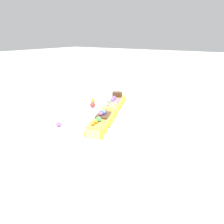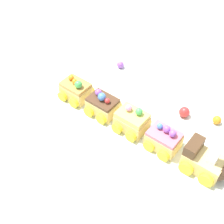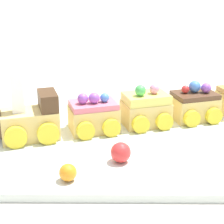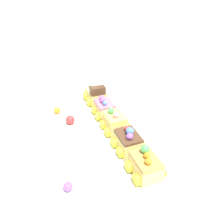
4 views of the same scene
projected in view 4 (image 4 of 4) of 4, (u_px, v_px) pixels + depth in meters
The scene contains 10 objects.
ground_plane at pixel (117, 129), 0.72m from camera, with size 10.00×10.00×0.00m, color beige.
display_board at pixel (117, 127), 0.72m from camera, with size 0.75×0.48×0.01m, color silver.
cake_train_locomotive at pixel (95, 94), 0.85m from camera, with size 0.13×0.10×0.13m.
cake_car_strawberry at pixel (105, 109), 0.76m from camera, with size 0.09×0.10×0.07m.
cake_car_lemon at pixel (115, 123), 0.68m from camera, with size 0.09×0.10×0.08m.
cake_car_chocolate at pixel (128, 142), 0.61m from camera, with size 0.09×0.10×0.07m.
cake_car_caramel at pixel (145, 166), 0.53m from camera, with size 0.09×0.10×0.07m.
gumball_purple at pixel (68, 187), 0.49m from camera, with size 0.02×0.02×0.02m, color #9956C6.
gumball_orange at pixel (57, 110), 0.78m from camera, with size 0.02×0.02×0.02m, color orange.
gumball_red at pixel (70, 120), 0.72m from camera, with size 0.03×0.03×0.03m, color red.
Camera 4 is at (-0.58, 0.06, 0.43)m, focal length 35.00 mm.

